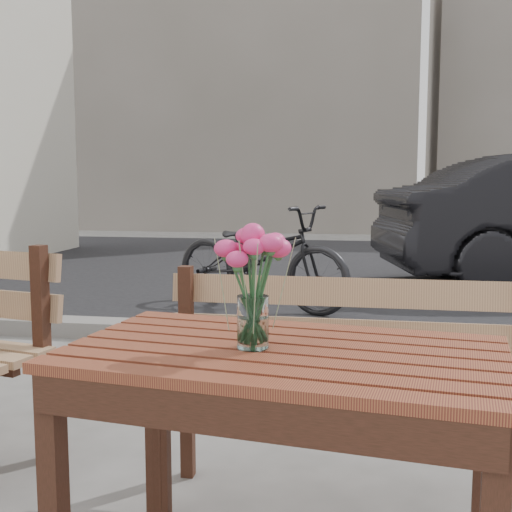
# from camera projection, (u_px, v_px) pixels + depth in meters

# --- Properties ---
(street) EXTENTS (30.00, 8.12, 0.12)m
(street) POSITION_uv_depth(u_px,v_px,m) (368.00, 293.00, 6.55)
(street) COLOR black
(street) RESTS_ON ground
(backdrop_buildings) EXTENTS (15.50, 4.00, 8.00)m
(backdrop_buildings) POSITION_uv_depth(u_px,v_px,m) (378.00, 77.00, 15.23)
(backdrop_buildings) COLOR slate
(backdrop_buildings) RESTS_ON ground
(main_table) EXTENTS (1.26, 0.84, 0.73)m
(main_table) POSITION_uv_depth(u_px,v_px,m) (283.00, 391.00, 1.76)
(main_table) COLOR #5A1E17
(main_table) RESTS_ON ground
(main_bench) EXTENTS (1.40, 0.42, 0.87)m
(main_bench) POSITION_uv_depth(u_px,v_px,m) (351.00, 361.00, 2.33)
(main_bench) COLOR #A17553
(main_bench) RESTS_ON ground
(main_vase) EXTENTS (0.19, 0.19, 0.34)m
(main_vase) POSITION_uv_depth(u_px,v_px,m) (253.00, 271.00, 1.73)
(main_vase) COLOR white
(main_vase) RESTS_ON main_table
(bicycle) EXTENTS (1.93, 1.30, 0.96)m
(bicycle) POSITION_uv_depth(u_px,v_px,m) (260.00, 257.00, 5.87)
(bicycle) COLOR black
(bicycle) RESTS_ON ground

